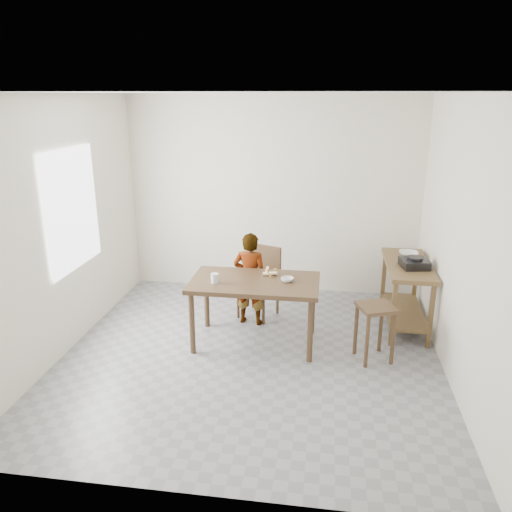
# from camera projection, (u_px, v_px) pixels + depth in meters

# --- Properties ---
(floor) EXTENTS (4.00, 4.00, 0.04)m
(floor) POSITION_uv_depth(u_px,v_px,m) (251.00, 357.00, 5.39)
(floor) COLOR gray
(floor) RESTS_ON ground
(ceiling) EXTENTS (4.00, 4.00, 0.04)m
(ceiling) POSITION_uv_depth(u_px,v_px,m) (250.00, 90.00, 4.54)
(ceiling) COLOR white
(ceiling) RESTS_ON wall_back
(wall_back) EXTENTS (4.00, 0.04, 2.70)m
(wall_back) POSITION_uv_depth(u_px,v_px,m) (273.00, 196.00, 6.87)
(wall_back) COLOR silver
(wall_back) RESTS_ON ground
(wall_front) EXTENTS (4.00, 0.04, 2.70)m
(wall_front) POSITION_uv_depth(u_px,v_px,m) (200.00, 322.00, 3.06)
(wall_front) COLOR silver
(wall_front) RESTS_ON ground
(wall_left) EXTENTS (0.04, 4.00, 2.70)m
(wall_left) POSITION_uv_depth(u_px,v_px,m) (61.00, 228.00, 5.24)
(wall_left) COLOR silver
(wall_left) RESTS_ON ground
(wall_right) EXTENTS (0.04, 4.00, 2.70)m
(wall_right) POSITION_uv_depth(u_px,v_px,m) (462.00, 243.00, 4.69)
(wall_right) COLOR silver
(wall_right) RESTS_ON ground
(window_pane) EXTENTS (0.02, 1.10, 1.30)m
(window_pane) POSITION_uv_depth(u_px,v_px,m) (73.00, 210.00, 5.37)
(window_pane) COLOR white
(window_pane) RESTS_ON wall_left
(dining_table) EXTENTS (1.40, 0.80, 0.75)m
(dining_table) POSITION_uv_depth(u_px,v_px,m) (255.00, 312.00, 5.55)
(dining_table) COLOR #44301D
(dining_table) RESTS_ON floor
(prep_counter) EXTENTS (0.50, 1.20, 0.80)m
(prep_counter) POSITION_uv_depth(u_px,v_px,m) (405.00, 295.00, 5.97)
(prep_counter) COLOR brown
(prep_counter) RESTS_ON floor
(child) EXTENTS (0.45, 0.33, 1.15)m
(child) POSITION_uv_depth(u_px,v_px,m) (250.00, 279.00, 5.98)
(child) COLOR white
(child) RESTS_ON floor
(dining_chair) EXTENTS (0.55, 0.55, 0.88)m
(dining_chair) POSITION_uv_depth(u_px,v_px,m) (258.00, 283.00, 6.22)
(dining_chair) COLOR #44301D
(dining_chair) RESTS_ON floor
(stool) EXTENTS (0.45, 0.45, 0.62)m
(stool) POSITION_uv_depth(u_px,v_px,m) (374.00, 332.00, 5.22)
(stool) COLOR #44301D
(stool) RESTS_ON floor
(glass_tumbler) EXTENTS (0.10, 0.10, 0.11)m
(glass_tumbler) POSITION_uv_depth(u_px,v_px,m) (215.00, 278.00, 5.35)
(glass_tumbler) COLOR silver
(glass_tumbler) RESTS_ON dining_table
(small_bowl) EXTENTS (0.17, 0.17, 0.04)m
(small_bowl) POSITION_uv_depth(u_px,v_px,m) (287.00, 280.00, 5.40)
(small_bowl) COLOR silver
(small_bowl) RESTS_ON dining_table
(banana) EXTENTS (0.20, 0.15, 0.06)m
(banana) POSITION_uv_depth(u_px,v_px,m) (270.00, 273.00, 5.57)
(banana) COLOR gold
(banana) RESTS_ON dining_table
(serving_bowl) EXTENTS (0.23, 0.23, 0.06)m
(serving_bowl) POSITION_uv_depth(u_px,v_px,m) (408.00, 254.00, 6.08)
(serving_bowl) COLOR silver
(serving_bowl) RESTS_ON prep_counter
(gas_burner) EXTENTS (0.34, 0.34, 0.10)m
(gas_burner) POSITION_uv_depth(u_px,v_px,m) (414.00, 263.00, 5.68)
(gas_burner) COLOR black
(gas_burner) RESTS_ON prep_counter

